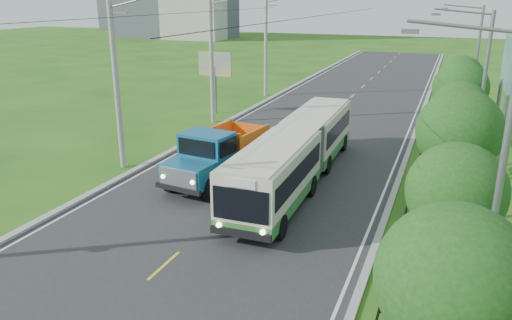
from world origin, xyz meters
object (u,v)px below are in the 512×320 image
Objects in this scene: streetlight_mid at (479,92)px; planter_far at (435,136)px; tree_fifth at (461,91)px; planter_near at (416,230)px; pole_mid at (212,58)px; streetlight_far at (474,61)px; dump_truck at (217,152)px; tree_back at (461,80)px; billboard_right at (507,70)px; tree_fourth at (460,115)px; planter_mid at (428,171)px; bus at (298,150)px; tree_second at (457,195)px; tree_third at (460,136)px; pole_near at (117,81)px; pole_far at (266,45)px; streetlight_near at (494,180)px; tree_front at (455,285)px.

streetlight_mid reaches higher than planter_far.
planter_near is at bearing -95.08° from tree_fifth.
planter_near is (16.86, -15.00, -4.81)m from pole_mid.
pole_mid is 17.56m from planter_far.
streetlight_far reaches higher than dump_truck.
dump_truck is at bearing -123.63° from streetlight_far.
tree_back is 6.82m from billboard_right.
pole_mid is 20.16m from streetlight_mid.
streetlight_mid is 9.46m from planter_near.
tree_fourth is 8.06× the size of planter_near.
planter_mid is 0.09× the size of billboard_right.
planter_far is 13.57m from bus.
tree_third reaches higher than tree_second.
streetlight_mid is 13.54× the size of planter_far.
tree_second is 0.96× the size of tree_back.
tree_third reaches higher than planter_far.
pole_near is at bearing -90.00° from pole_mid.
pole_near is 23.32m from billboard_right.
streetlight_far is (18.90, 7.00, -0.19)m from pole_mid.
tree_fifth is (0.00, 6.00, 0.27)m from tree_fourth.
streetlight_far reaches higher than planter_mid.
pole_far is 35.82m from tree_second.
pole_far reaches higher than dump_truck.
planter_mid is at bearing -22.54° from pole_mid.
bus is at bearing -116.09° from tree_back.
tree_third reaches higher than planter_near.
tree_back reaches higher than planter_far.
tree_third is 0.66× the size of streetlight_near.
pole_far is 19.56m from streetlight_far.
streetlight_far reaches higher than tree_fourth.
tree_front is 0.93× the size of tree_third.
streetlight_far is at bearing 88.26° from tree_second.
tree_third reaches higher than tree_back.
streetlight_far is at bearing 88.59° from tree_front.
dump_truck is at bearing 150.40° from tree_second.
tree_second is 2.67m from streetlight_near.
pole_far is 14.93× the size of planter_far.
planter_near is (-2.04, -22.00, -4.62)m from streetlight_far.
streetlight_mid is at bearing 86.21° from tree_second.
streetlight_near is 28.00m from streetlight_far.
planter_near is at bearing 108.80° from streetlight_near.
tree_third is 1.03× the size of tree_fifth.
streetlight_far is (0.79, 1.86, 1.25)m from tree_back.
streetlight_mid is at bearing -45.14° from pole_far.
tree_third is 5.98m from streetlight_mid.
pole_far is 19.43m from tree_back.
dump_truck is (-11.91, 6.77, -1.84)m from tree_second.
tree_fifth is at bearing -35.36° from pole_far.
planter_near is 0.09× the size of billboard_right.
tree_fifth is 12.78m from bus.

